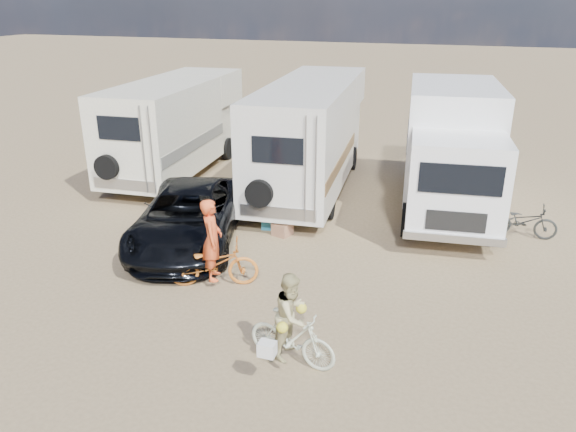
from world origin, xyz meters
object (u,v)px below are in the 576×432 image
(box_truck, at_px, (452,154))
(cooler, at_px, (271,222))
(bike_man, at_px, (213,264))
(crate, at_px, (282,229))
(bike_parked, at_px, (523,221))
(rv_left, at_px, (175,128))
(rider_man, at_px, (212,247))
(dark_suv, at_px, (188,216))
(rider_woman, at_px, (292,324))
(rv_main, at_px, (310,137))
(bike_woman, at_px, (292,338))

(box_truck, distance_m, cooler, 5.60)
(bike_man, bearing_deg, cooler, -23.37)
(box_truck, height_order, crate, box_truck)
(bike_man, xyz_separation_m, bike_parked, (6.72, 5.12, -0.07))
(rv_left, xyz_separation_m, rider_man, (4.98, -7.30, -0.74))
(cooler, bearing_deg, dark_suv, -148.56)
(box_truck, height_order, bike_man, box_truck)
(bike_man, distance_m, bike_parked, 8.45)
(rv_left, xyz_separation_m, box_truck, (9.63, -1.04, 0.17))
(rider_woman, bearing_deg, bike_parked, -19.89)
(dark_suv, relative_size, bike_man, 2.65)
(bike_man, distance_m, rider_man, 0.41)
(dark_suv, xyz_separation_m, crate, (2.16, 1.25, -0.56))
(rider_man, bearing_deg, bike_man, -0.00)
(bike_parked, xyz_separation_m, crate, (-6.19, -1.97, -0.28))
(rider_man, relative_size, rider_woman, 1.19)
(rv_main, xyz_separation_m, crate, (0.42, -4.02, -1.59))
(rider_woman, bearing_deg, bike_woman, 0.00)
(cooler, xyz_separation_m, crate, (0.46, -0.33, -0.02))
(rv_left, distance_m, crate, 7.07)
(box_truck, height_order, bike_woman, box_truck)
(bike_parked, bearing_deg, dark_suv, 111.52)
(dark_suv, bearing_deg, rv_left, 105.76)
(rv_main, distance_m, cooler, 4.01)
(bike_woman, distance_m, cooler, 6.15)
(rider_man, height_order, cooler, rider_man)
(rv_left, height_order, bike_woman, rv_left)
(bike_woman, bearing_deg, rider_man, 60.07)
(bike_parked, bearing_deg, bike_man, 127.71)
(bike_woman, bearing_deg, bike_man, 60.07)
(rv_left, bearing_deg, dark_suv, -62.47)
(box_truck, bearing_deg, rider_woman, -110.33)
(bike_woman, relative_size, cooler, 3.44)
(rv_left, height_order, box_truck, box_truck)
(dark_suv, distance_m, bike_parked, 8.95)
(bike_man, bearing_deg, rider_man, -0.00)
(box_truck, relative_size, bike_woman, 3.92)
(box_truck, height_order, dark_suv, box_truck)
(rider_woman, bearing_deg, cooler, 33.76)
(box_truck, relative_size, bike_parked, 3.78)
(rv_left, relative_size, cooler, 15.15)
(box_truck, xyz_separation_m, rider_man, (-4.65, -6.26, -0.91))
(box_truck, relative_size, crate, 14.84)
(rider_man, relative_size, bike_parked, 1.07)
(rv_main, bearing_deg, rider_woman, -80.37)
(bike_man, xyz_separation_m, cooler, (0.08, 3.48, -0.33))
(bike_woman, bearing_deg, rv_main, 24.63)
(rider_woman, relative_size, crate, 3.54)
(rider_man, bearing_deg, rv_left, 12.25)
(bike_man, height_order, rider_woman, rider_woman)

